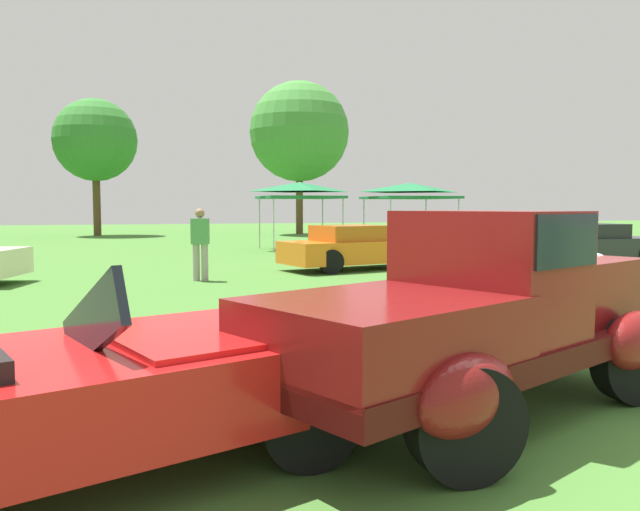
# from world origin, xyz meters

# --- Properties ---
(ground_plane) EXTENTS (120.00, 120.00, 0.00)m
(ground_plane) POSITION_xyz_m (0.00, 0.00, 0.00)
(ground_plane) COLOR #42752D
(feature_pickup_truck) EXTENTS (4.36, 3.07, 1.70)m
(feature_pickup_truck) POSITION_xyz_m (-0.46, -0.02, 0.86)
(feature_pickup_truck) COLOR #400B0B
(feature_pickup_truck) RESTS_ON ground_plane
(neighbor_convertible) EXTENTS (4.94, 3.16, 1.40)m
(neighbor_convertible) POSITION_xyz_m (-3.62, -0.43, 0.58)
(neighbor_convertible) COLOR red
(neighbor_convertible) RESTS_ON ground_plane
(show_car_orange) EXTENTS (4.25, 2.57, 1.22)m
(show_car_orange) POSITION_xyz_m (2.61, 11.82, 0.60)
(show_car_orange) COLOR orange
(show_car_orange) RESTS_ON ground_plane
(show_car_charcoal) EXTENTS (4.14, 1.78, 1.22)m
(show_car_charcoal) POSITION_xyz_m (10.10, 11.29, 0.60)
(show_car_charcoal) COLOR #28282D
(show_car_charcoal) RESTS_ON ground_plane
(spectator_by_row) EXTENTS (0.45, 0.35, 1.69)m
(spectator_by_row) POSITION_xyz_m (-1.70, 10.33, 0.91)
(spectator_by_row) COLOR #9E998E
(spectator_by_row) RESTS_ON ground_plane
(canopy_tent_left_field) EXTENTS (3.05, 3.05, 2.71)m
(canopy_tent_left_field) POSITION_xyz_m (3.26, 20.02, 2.42)
(canopy_tent_left_field) COLOR #B7B7BC
(canopy_tent_left_field) RESTS_ON ground_plane
(canopy_tent_center_field) EXTENTS (3.25, 3.25, 2.71)m
(canopy_tent_center_field) POSITION_xyz_m (7.81, 19.49, 2.42)
(canopy_tent_center_field) COLOR #B7B7BC
(canopy_tent_center_field) RESTS_ON ground_plane
(treeline_mid_left) EXTENTS (4.84, 4.84, 8.06)m
(treeline_mid_left) POSITION_xyz_m (-5.16, 35.36, 5.61)
(treeline_mid_left) COLOR brown
(treeline_mid_left) RESTS_ON ground_plane
(treeline_center) EXTENTS (6.15, 6.15, 9.42)m
(treeline_center) POSITION_xyz_m (6.86, 33.76, 6.33)
(treeline_center) COLOR brown
(treeline_center) RESTS_ON ground_plane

